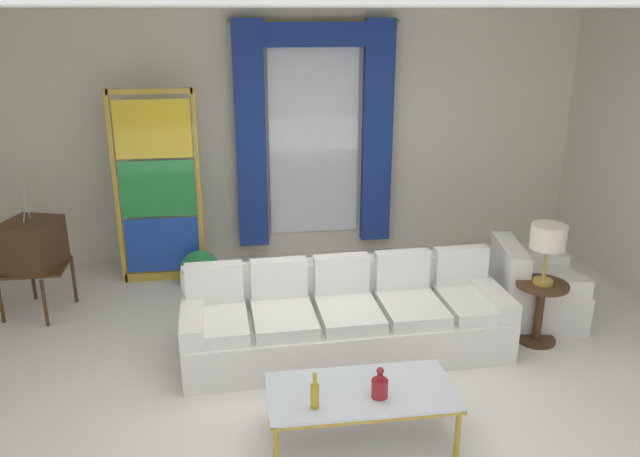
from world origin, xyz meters
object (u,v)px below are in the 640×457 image
(stained_glass_divider, at_px, (158,192))
(bottle_blue_decanter, at_px, (315,394))
(round_side_table, at_px, (540,307))
(couch_white_long, at_px, (345,319))
(armchair_white, at_px, (531,292))
(peacock_figurine, at_px, (200,272))
(bottle_crystal_tall, at_px, (380,387))
(coffee_table, at_px, (361,394))
(table_lamp_brass, at_px, (548,239))
(vintage_tv, at_px, (31,247))

(stained_glass_divider, bearing_deg, bottle_blue_decanter, -68.47)
(stained_glass_divider, distance_m, round_side_table, 4.19)
(couch_white_long, height_order, armchair_white, couch_white_long)
(armchair_white, relative_size, peacock_figurine, 1.56)
(bottle_crystal_tall, relative_size, armchair_white, 0.25)
(bottle_blue_decanter, bearing_deg, armchair_white, 36.63)
(coffee_table, bearing_deg, table_lamp_brass, 31.56)
(coffee_table, distance_m, peacock_figurine, 3.09)
(bottle_crystal_tall, bearing_deg, bottle_blue_decanter, -171.86)
(coffee_table, relative_size, stained_glass_divider, 0.61)
(coffee_table, height_order, table_lamp_brass, table_lamp_brass)
(bottle_crystal_tall, bearing_deg, round_side_table, 35.19)
(couch_white_long, relative_size, peacock_figurine, 4.91)
(bottle_crystal_tall, relative_size, vintage_tv, 0.17)
(couch_white_long, relative_size, table_lamp_brass, 5.17)
(couch_white_long, distance_m, peacock_figurine, 2.04)
(bottle_blue_decanter, bearing_deg, round_side_table, 30.60)
(vintage_tv, distance_m, stained_glass_divider, 1.43)
(bottle_blue_decanter, distance_m, armchair_white, 3.06)
(round_side_table, xyz_separation_m, table_lamp_brass, (0.00, 0.00, 0.67))
(armchair_white, distance_m, round_side_table, 0.48)
(couch_white_long, bearing_deg, armchair_white, 9.83)
(bottle_blue_decanter, xyz_separation_m, stained_glass_divider, (-1.32, 3.34, 0.54))
(stained_glass_divider, bearing_deg, coffee_table, -62.22)
(coffee_table, xyz_separation_m, peacock_figurine, (-1.25, 2.82, -0.16))
(vintage_tv, xyz_separation_m, round_side_table, (4.83, -1.30, -0.37))
(coffee_table, bearing_deg, armchair_white, 38.33)
(bottle_blue_decanter, height_order, peacock_figurine, bottle_blue_decanter)
(bottle_crystal_tall, distance_m, peacock_figurine, 3.24)
(round_side_table, bearing_deg, stained_glass_divider, 151.35)
(vintage_tv, relative_size, armchair_white, 1.44)
(peacock_figurine, bearing_deg, armchair_white, -19.25)
(coffee_table, xyz_separation_m, round_side_table, (1.95, 1.20, -0.02))
(table_lamp_brass, bearing_deg, vintage_tv, 164.93)
(armchair_white, bearing_deg, coffee_table, -141.67)
(bottle_blue_decanter, bearing_deg, coffee_table, 24.97)
(table_lamp_brass, bearing_deg, round_side_table, -90.00)
(round_side_table, relative_size, table_lamp_brass, 1.04)
(vintage_tv, relative_size, peacock_figurine, 2.24)
(couch_white_long, relative_size, bottle_blue_decanter, 10.78)
(round_side_table, distance_m, table_lamp_brass, 0.67)
(coffee_table, relative_size, vintage_tv, 1.00)
(couch_white_long, height_order, bottle_crystal_tall, couch_white_long)
(vintage_tv, bearing_deg, couch_white_long, -21.57)
(vintage_tv, distance_m, round_side_table, 5.02)
(table_lamp_brass, bearing_deg, bottle_blue_decanter, -149.40)
(coffee_table, distance_m, bottle_blue_decanter, 0.42)
(couch_white_long, distance_m, table_lamp_brass, 1.97)
(couch_white_long, height_order, bottle_blue_decanter, couch_white_long)
(bottle_blue_decanter, distance_m, bottle_crystal_tall, 0.47)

